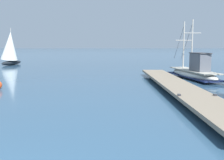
# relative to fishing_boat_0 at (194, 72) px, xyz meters

# --- Properties ---
(floating_dock) EXTENTS (2.01, 18.79, 0.53)m
(floating_dock) POSITION_rel_fishing_boat_0_xyz_m (-2.90, -6.05, -0.21)
(floating_dock) COLOR gray
(floating_dock) RESTS_ON ground
(fishing_boat_0) EXTENTS (2.63, 7.71, 4.71)m
(fishing_boat_0) POSITION_rel_fishing_boat_0_xyz_m (0.00, 0.00, 0.00)
(fishing_boat_0) COLOR silver
(fishing_boat_0) RESTS_ON ground
(distant_sailboat) EXTENTS (2.95, 4.45, 4.90)m
(distant_sailboat) POSITION_rel_fishing_boat_0_xyz_m (-19.64, 15.63, 1.64)
(distant_sailboat) COLOR black
(distant_sailboat) RESTS_ON ground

